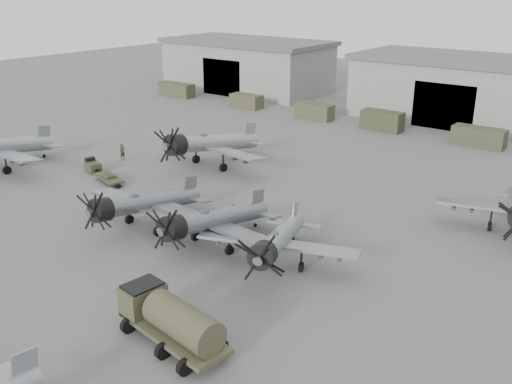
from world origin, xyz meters
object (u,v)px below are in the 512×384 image
aircraft_mid_1 (140,204)px  aircraft_far_0 (208,144)px  fuel_tanker (172,318)px  aircraft_extra_374 (210,221)px  ground_crew (122,152)px  aircraft_mid_2 (277,241)px  tug_trailer (99,171)px

aircraft_mid_1 → aircraft_far_0: aircraft_far_0 is taller
aircraft_mid_1 → fuel_tanker: (12.67, -9.02, -0.56)m
aircraft_extra_374 → fuel_tanker: bearing=-54.6°
aircraft_extra_374 → ground_crew: bearing=158.3°
aircraft_mid_1 → aircraft_far_0: (-6.60, 14.94, 0.42)m
ground_crew → fuel_tanker: bearing=-120.9°
aircraft_far_0 → aircraft_extra_374: aircraft_far_0 is taller
aircraft_mid_2 → ground_crew: (-27.89, 9.93, -1.13)m
tug_trailer → ground_crew: ground_crew is taller
aircraft_extra_374 → tug_trailer: 20.55m
aircraft_far_0 → aircraft_mid_2: bearing=-30.7°
aircraft_far_0 → ground_crew: aircraft_far_0 is taller
aircraft_far_0 → ground_crew: bearing=-152.4°
aircraft_mid_1 → tug_trailer: (-13.38, 6.20, -1.60)m
aircraft_mid_2 → aircraft_far_0: 23.17m
aircraft_mid_1 → fuel_tanker: 15.56m
fuel_tanker → tug_trailer: (-26.05, 15.22, -1.04)m
fuel_tanker → tug_trailer: bearing=157.2°
aircraft_extra_374 → tug_trailer: (-19.80, 5.27, -1.60)m
tug_trailer → fuel_tanker: bearing=-14.8°
fuel_tanker → aircraft_mid_2: bearing=100.7°
aircraft_mid_1 → aircraft_extra_374: same height
tug_trailer → ground_crew: 5.57m
aircraft_far_0 → tug_trailer: aircraft_far_0 is taller
aircraft_mid_2 → ground_crew: aircraft_mid_2 is taller
aircraft_mid_1 → aircraft_extra_374: (6.42, 0.93, 0.00)m
ground_crew → aircraft_mid_2: bearing=-105.1°
aircraft_mid_2 → aircraft_extra_374: (-5.69, -0.36, 0.11)m
tug_trailer → ground_crew: size_ratio=4.02×
aircraft_mid_1 → aircraft_far_0: 16.34m
aircraft_extra_374 → fuel_tanker: size_ratio=1.60×
fuel_tanker → aircraft_mid_1: bearing=152.1°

